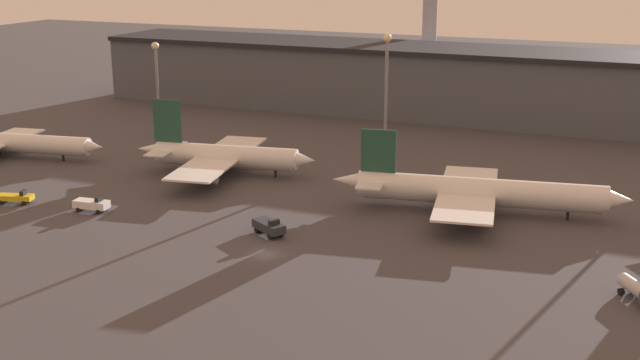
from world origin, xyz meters
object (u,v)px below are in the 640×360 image
(airplane_1, at_px, (224,156))
(service_vehicle_2, at_px, (640,292))
(service_vehicle_3, at_px, (16,197))
(airplane_2, at_px, (477,192))
(service_vehicle_0, at_px, (92,204))
(service_vehicle_1, at_px, (269,227))
(control_tower, at_px, (430,9))
(airplane_0, at_px, (0,142))

(airplane_1, bearing_deg, service_vehicle_2, -31.85)
(service_vehicle_3, bearing_deg, airplane_1, 34.50)
(airplane_2, height_order, service_vehicle_0, airplane_2)
(airplane_1, xyz_separation_m, service_vehicle_1, (23.75, -27.86, -2.35))
(airplane_2, bearing_deg, service_vehicle_0, -167.57)
(service_vehicle_2, relative_size, control_tower, 0.17)
(airplane_1, bearing_deg, service_vehicle_0, -117.01)
(airplane_1, bearing_deg, service_vehicle_1, -59.16)
(airplane_1, relative_size, service_vehicle_3, 5.62)
(service_vehicle_3, bearing_deg, control_tower, 56.80)
(airplane_2, xyz_separation_m, service_vehicle_2, (26.89, -27.22, -2.33))
(service_vehicle_2, bearing_deg, service_vehicle_1, -129.84)
(service_vehicle_3, xyz_separation_m, control_tower, (37.95, 132.48, 24.55))
(service_vehicle_1, xyz_separation_m, control_tower, (-10.28, 129.33, 24.34))
(airplane_2, distance_m, service_vehicle_0, 65.56)
(airplane_1, relative_size, control_tower, 0.84)
(control_tower, bearing_deg, service_vehicle_2, -64.07)
(airplane_1, height_order, service_vehicle_3, airplane_1)
(service_vehicle_0, bearing_deg, airplane_0, 145.43)
(control_tower, bearing_deg, service_vehicle_0, -99.84)
(airplane_1, distance_m, service_vehicle_0, 30.92)
(service_vehicle_3, bearing_deg, service_vehicle_0, -11.27)
(airplane_2, bearing_deg, airplane_1, 165.03)
(service_vehicle_1, xyz_separation_m, service_vehicle_2, (54.64, -4.19, 0.16))
(airplane_1, bearing_deg, service_vehicle_3, -137.89)
(airplane_0, distance_m, control_tower, 127.90)
(airplane_0, relative_size, service_vehicle_1, 7.32)
(airplane_0, xyz_separation_m, airplane_1, (51.08, 6.65, 0.40))
(airplane_1, distance_m, airplane_2, 51.73)
(service_vehicle_1, relative_size, control_tower, 0.15)
(service_vehicle_0, height_order, service_vehicle_1, service_vehicle_1)
(airplane_0, height_order, airplane_1, airplane_1)
(service_vehicle_2, bearing_deg, airplane_2, -170.80)
(airplane_2, bearing_deg, control_tower, 100.08)
(airplane_2, relative_size, service_vehicle_1, 7.65)
(service_vehicle_0, bearing_deg, airplane_1, 66.58)
(service_vehicle_0, xyz_separation_m, control_tower, (22.69, 130.89, 24.37))
(service_vehicle_2, bearing_deg, service_vehicle_0, -127.18)
(airplane_2, bearing_deg, service_vehicle_1, -149.92)
(service_vehicle_0, bearing_deg, control_tower, 74.14)
(airplane_2, height_order, control_tower, control_tower)
(airplane_0, distance_m, airplane_2, 102.60)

